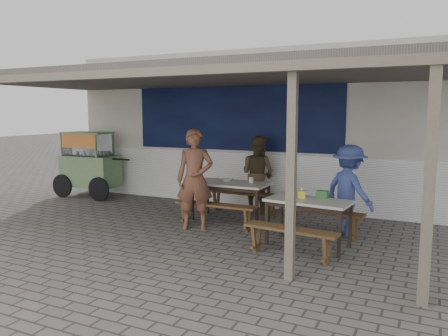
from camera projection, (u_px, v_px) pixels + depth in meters
ground at (171, 238)px, 7.38m from camera, size 60.00×60.00×0.00m
back_wall at (251, 129)px, 10.36m from camera, size 9.00×1.28×3.50m
warung_roof at (196, 78)px, 7.83m from camera, size 9.00×4.21×2.81m
table_left at (231, 186)px, 8.53m from camera, size 1.48×0.76×0.75m
bench_left_street at (216, 209)px, 7.99m from camera, size 1.58×0.28×0.45m
bench_left_wall at (244, 197)px, 9.15m from camera, size 1.58×0.28×0.45m
table_right at (308, 205)px, 6.85m from camera, size 1.37×0.80×0.75m
bench_right_street at (290, 236)px, 6.31m from camera, size 1.42×0.44×0.45m
bench_right_wall at (323, 217)px, 7.46m from camera, size 1.42×0.44×0.45m
vendor_cart at (89, 162)px, 10.89m from camera, size 2.04×0.82×1.62m
patron_street_side at (195, 179)px, 7.86m from camera, size 0.78×0.65×1.82m
patron_wall_side at (258, 174)px, 9.27m from camera, size 0.92×0.80×1.62m
patron_right_table at (349, 190)px, 7.50m from camera, size 1.16×1.05×1.56m
tissue_box at (302, 194)px, 6.99m from camera, size 0.13×0.13×0.11m
donation_box at (322, 194)px, 6.94m from camera, size 0.20×0.14×0.12m
condiment_jar at (251, 180)px, 8.49m from camera, size 0.09×0.09×0.10m
condiment_bowl at (228, 180)px, 8.68m from camera, size 0.22×0.22×0.05m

